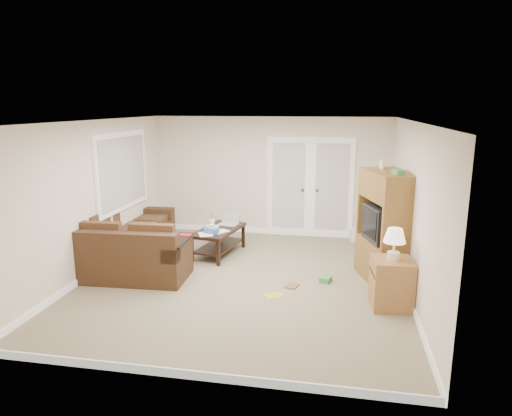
% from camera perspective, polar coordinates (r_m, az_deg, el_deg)
% --- Properties ---
extents(floor, '(5.50, 5.50, 0.00)m').
position_cam_1_polar(floor, '(7.38, -1.54, -8.98)').
color(floor, gray).
rests_on(floor, ground).
extents(ceiling, '(5.00, 5.50, 0.02)m').
position_cam_1_polar(ceiling, '(6.86, -1.67, 10.80)').
color(ceiling, white).
rests_on(ceiling, wall_back).
extents(wall_left, '(0.02, 5.50, 2.50)m').
position_cam_1_polar(wall_left, '(7.91, -19.61, 1.20)').
color(wall_left, white).
rests_on(wall_left, floor).
extents(wall_right, '(0.02, 5.50, 2.50)m').
position_cam_1_polar(wall_right, '(6.95, 18.99, -0.28)').
color(wall_right, white).
rests_on(wall_right, floor).
extents(wall_back, '(5.00, 0.02, 2.50)m').
position_cam_1_polar(wall_back, '(9.68, 1.77, 3.95)').
color(wall_back, white).
rests_on(wall_back, floor).
extents(wall_front, '(5.00, 0.02, 2.50)m').
position_cam_1_polar(wall_front, '(4.46, -8.97, -6.88)').
color(wall_front, white).
rests_on(wall_front, floor).
extents(baseboards, '(5.00, 5.50, 0.10)m').
position_cam_1_polar(baseboards, '(7.37, -1.54, -8.62)').
color(baseboards, white).
rests_on(baseboards, floor).
extents(french_doors, '(1.80, 0.05, 2.13)m').
position_cam_1_polar(french_doors, '(9.59, 6.76, 2.49)').
color(french_doors, white).
rests_on(french_doors, floor).
extents(window_left, '(0.05, 1.92, 1.42)m').
position_cam_1_polar(window_left, '(8.71, -16.31, 4.45)').
color(window_left, white).
rests_on(window_left, wall_left).
extents(sectional_sofa, '(1.98, 2.82, 0.86)m').
position_cam_1_polar(sectional_sofa, '(8.31, -15.36, -4.48)').
color(sectional_sofa, '#442C1A').
rests_on(sectional_sofa, floor).
extents(coffee_table, '(0.82, 1.31, 0.83)m').
position_cam_1_polar(coffee_table, '(8.54, -4.60, -4.03)').
color(coffee_table, black).
rests_on(coffee_table, floor).
extents(tv_armoire, '(0.91, 1.23, 1.88)m').
position_cam_1_polar(tv_armoire, '(7.38, 16.02, -2.26)').
color(tv_armoire, brown).
rests_on(tv_armoire, floor).
extents(side_cabinet, '(0.58, 0.58, 1.13)m').
position_cam_1_polar(side_cabinet, '(6.58, 16.60, -8.53)').
color(side_cabinet, '#A06E3A').
rests_on(side_cabinet, floor).
extents(space_heater, '(0.12, 0.10, 0.28)m').
position_cam_1_polar(space_heater, '(9.52, 12.06, -3.32)').
color(space_heater, white).
rests_on(space_heater, floor).
extents(floor_magazine, '(0.33, 0.31, 0.01)m').
position_cam_1_polar(floor_magazine, '(6.82, 2.25, -10.87)').
color(floor_magazine, gold).
rests_on(floor_magazine, floor).
extents(floor_greenbox, '(0.21, 0.24, 0.08)m').
position_cam_1_polar(floor_greenbox, '(7.38, 8.69, -8.78)').
color(floor_greenbox, '#439450').
rests_on(floor_greenbox, floor).
extents(floor_book, '(0.22, 0.27, 0.02)m').
position_cam_1_polar(floor_book, '(7.18, 3.86, -9.57)').
color(floor_book, brown).
rests_on(floor_book, floor).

